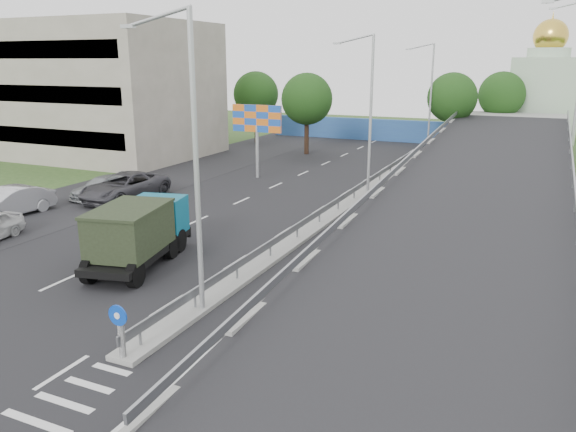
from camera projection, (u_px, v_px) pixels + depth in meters
The scene contains 22 objects.
ground at pixel (67, 402), 14.68m from camera, with size 160.00×160.00×0.00m, color #2D4C1E.
road_surface at pixel (285, 211), 33.41m from camera, with size 26.00×90.00×0.04m, color black.
parking_strip at pixel (114, 191), 38.63m from camera, with size 8.00×90.00×0.05m, color black.
median at pixel (354, 200), 35.69m from camera, with size 1.00×44.00×0.20m, color gray.
overpass_ramp at pixel (479, 185), 32.24m from camera, with size 10.00×50.00×3.50m.
median_guardrail at pixel (354, 190), 35.51m from camera, with size 0.09×44.00×0.71m.
sign_bollard at pixel (120, 331), 16.31m from camera, with size 0.64×0.23×1.67m.
lamp_post_near at pixel (191, 150), 18.35m from camera, with size 2.74×0.18×10.08m.
lamp_post_mid at pixel (368, 106), 35.88m from camera, with size 2.74×0.18×10.08m.
lamp_post_far at pixel (429, 92), 53.40m from camera, with size 2.74×0.18×10.08m.
beige_building at pixel (80, 90), 53.16m from camera, with size 24.00×14.00×12.00m, color gray.
blue_wall at pixel (399, 131), 61.54m from camera, with size 30.00×0.50×2.40m, color #2B51A0.
church at pixel (544, 92), 61.84m from camera, with size 7.00×7.00×13.80m.
billboard at pixel (257, 123), 41.71m from camera, with size 4.00×0.24×5.50m.
tree_left_mid at pixel (307, 99), 52.37m from camera, with size 4.80×4.80×7.60m.
tree_median_far at pixel (452, 98), 54.57m from camera, with size 4.80×4.80×7.60m.
tree_left_far at pixel (256, 94), 59.96m from camera, with size 4.80×4.80×7.60m.
tree_ramp_far at pixel (502, 95), 59.10m from camera, with size 4.80×4.80×7.60m.
dump_truck at pixel (139, 231), 24.24m from camera, with size 3.60×6.66×2.79m.
parked_car_b at pixel (10, 202), 32.05m from camera, with size 1.76×5.06×1.67m, color #B3B3B9.
parked_car_c at pixel (125, 187), 35.85m from camera, with size 2.86×6.20×1.72m, color #38373D.
parked_car_d at pixel (103, 187), 36.63m from camera, with size 1.89×4.65×1.35m, color gray.
Camera 1 is at (10.61, -9.28, 8.61)m, focal length 35.00 mm.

